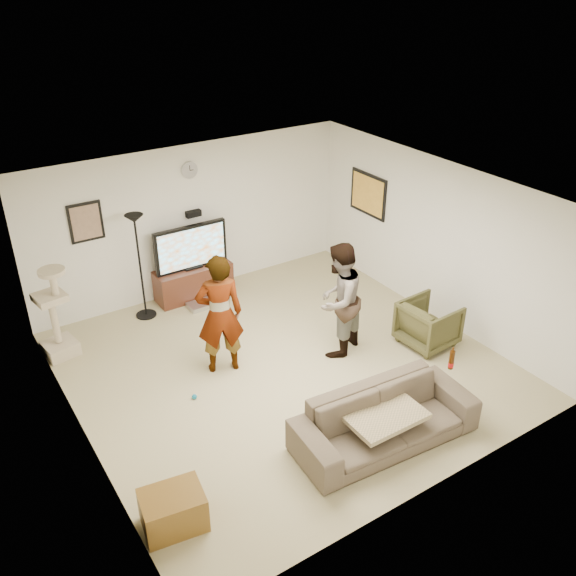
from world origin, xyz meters
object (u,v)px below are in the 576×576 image
cat_tree (53,313)px  beer_bottle (452,360)px  tv_stand (194,282)px  tv (191,247)px  person_right (338,300)px  floor_lamp (140,267)px  sofa (385,419)px  person_left (220,314)px  armchair (428,324)px  side_table (173,510)px

cat_tree → beer_bottle: 5.38m
tv_stand → tv: (0.00, 0.00, 0.63)m
cat_tree → person_right: person_right is taller
floor_lamp → beer_bottle: 4.83m
tv_stand → person_right: size_ratio=0.76×
floor_lamp → person_right: floor_lamp is taller
tv_stand → sofa: bearing=-85.5°
tv → person_left: bearing=-105.1°
tv_stand → tv: tv is taller
person_left → beer_bottle: size_ratio=6.92×
person_left → armchair: (2.81, -1.10, -0.53)m
sofa → side_table: sofa is taller
tv → beer_bottle: bearing=-72.9°
person_left → tv: bearing=-87.0°
sofa → beer_bottle: 1.10m
person_right → side_table: size_ratio=2.73×
cat_tree → sofa: cat_tree is taller
person_left → side_table: 2.77m
tv_stand → armchair: (2.24, -3.18, 0.07)m
armchair → side_table: (-4.47, -1.02, -0.13)m
tv → beer_bottle: 4.62m
floor_lamp → beer_bottle: bearing=-61.7°
sofa → side_table: bearing=179.7°
person_left → floor_lamp: bearing=-61.2°
person_left → beer_bottle: 3.02m
person_left → sofa: 2.56m
floor_lamp → side_table: (-1.30, -4.04, -0.65)m
tv_stand → armchair: armchair is taller
side_table → cat_tree: bearing=92.0°
tv_stand → armchair: size_ratio=1.72×
person_right → side_table: 3.67m
cat_tree → side_table: size_ratio=2.23×
floor_lamp → beer_bottle: (2.28, -4.25, -0.09)m
cat_tree → person_right: bearing=-31.8°
tv_stand → sofa: size_ratio=0.58×
person_right → sofa: bearing=44.9°
beer_bottle → armchair: size_ratio=0.34×
tv → floor_lamp: bearing=-170.1°
beer_bottle → person_left: bearing=129.6°
tv → person_right: person_right is taller
side_table → beer_bottle: bearing=-3.3°
tv_stand → floor_lamp: 1.11m
beer_bottle → tv: bearing=107.1°
tv_stand → beer_bottle: (1.36, -4.41, 0.50)m
tv_stand → side_table: tv_stand is taller
armchair → sofa: bearing=119.9°
armchair → beer_bottle: bearing=141.2°
sofa → armchair: armchair is taller
armchair → side_table: bearing=99.9°
tv_stand → floor_lamp: floor_lamp is taller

